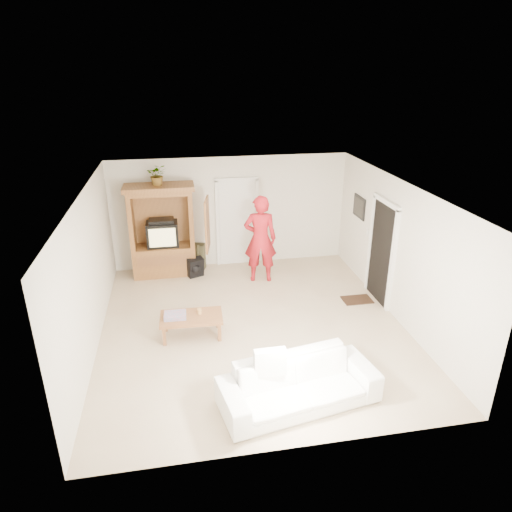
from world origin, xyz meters
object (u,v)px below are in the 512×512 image
(man, at_px, (260,239))
(coffee_table, at_px, (191,319))
(sofa, at_px, (299,384))
(armoire, at_px, (164,237))

(man, bearing_deg, coffee_table, 60.56)
(coffee_table, bearing_deg, man, 53.98)
(sofa, height_order, coffee_table, sofa)
(armoire, xyz_separation_m, coffee_table, (0.45, -2.81, -0.55))
(man, bearing_deg, armoire, -10.64)
(man, relative_size, coffee_table, 1.76)
(sofa, relative_size, coffee_table, 2.02)
(coffee_table, bearing_deg, armoire, 101.35)
(armoire, xyz_separation_m, sofa, (1.86, -4.85, -0.58))
(armoire, relative_size, man, 1.07)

